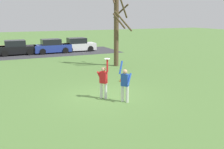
{
  "coord_description": "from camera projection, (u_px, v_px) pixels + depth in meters",
  "views": [
    {
      "loc": [
        -4.85,
        -11.83,
        4.17
      ],
      "look_at": [
        0.22,
        -0.56,
        1.28
      ],
      "focal_mm": 40.42,
      "sensor_mm": 36.0,
      "label": 1
    }
  ],
  "objects": [
    {
      "name": "ground_plane",
      "position": [
        104.0,
        96.0,
        13.39
      ],
      "size": [
        120.0,
        120.0,
        0.0
      ],
      "primitive_type": "plane",
      "color": "#567F3D"
    },
    {
      "name": "parked_car_white",
      "position": [
        78.0,
        45.0,
        30.28
      ],
      "size": [
        4.11,
        2.07,
        1.59
      ],
      "rotation": [
        0.0,
        0.0,
        0.01
      ],
      "color": "white",
      "rests_on": "ground_plane"
    },
    {
      "name": "field_cone_orange",
      "position": [
        121.0,
        79.0,
        16.34
      ],
      "size": [
        0.26,
        0.26,
        0.32
      ],
      "primitive_type": "cone",
      "color": "orange",
      "rests_on": "ground_plane"
    },
    {
      "name": "parking_strip",
      "position": [
        36.0,
        54.0,
        28.3
      ],
      "size": [
        19.08,
        6.4,
        0.01
      ],
      "primitive_type": "cube",
      "color": "#38383D",
      "rests_on": "ground_plane"
    },
    {
      "name": "person_catcher",
      "position": [
        103.0,
        80.0,
        12.81
      ],
      "size": [
        0.54,
        0.58,
        2.08
      ],
      "rotation": [
        0.0,
        0.0,
        -0.89
      ],
      "color": "silver",
      "rests_on": "ground_plane"
    },
    {
      "name": "parked_car_black",
      "position": [
        16.0,
        48.0,
        27.43
      ],
      "size": [
        4.11,
        2.07,
        1.59
      ],
      "rotation": [
        0.0,
        0.0,
        0.01
      ],
      "color": "black",
      "rests_on": "ground_plane"
    },
    {
      "name": "frisbee_disc",
      "position": [
        107.0,
        59.0,
        12.46
      ],
      "size": [
        0.28,
        0.28,
        0.02
      ],
      "primitive_type": "cylinder",
      "color": "white",
      "rests_on": "person_catcher"
    },
    {
      "name": "parked_car_blue",
      "position": [
        52.0,
        47.0,
        28.81
      ],
      "size": [
        4.11,
        2.07,
        1.59
      ],
      "rotation": [
        0.0,
        0.0,
        0.01
      ],
      "color": "#233893",
      "rests_on": "ground_plane"
    },
    {
      "name": "person_defender",
      "position": [
        125.0,
        83.0,
        12.29
      ],
      "size": [
        0.64,
        0.66,
        2.05
      ],
      "rotation": [
        0.0,
        0.0,
        2.25
      ],
      "color": "silver",
      "rests_on": "ground_plane"
    },
    {
      "name": "bare_tree_tall",
      "position": [
        117.0,
        25.0,
        20.74
      ],
      "size": [
        1.85,
        2.2,
        6.53
      ],
      "color": "brown",
      "rests_on": "ground_plane"
    }
  ]
}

